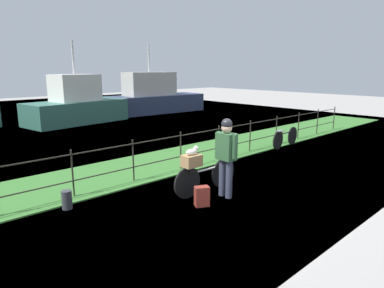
{
  "coord_description": "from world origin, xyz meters",
  "views": [
    {
      "loc": [
        -5.8,
        -4.56,
        2.68
      ],
      "look_at": [
        -0.37,
        1.31,
        0.9
      ],
      "focal_mm": 31.87,
      "sensor_mm": 36.0,
      "label": 1
    }
  ],
  "objects_px": {
    "bicycle_main": "(205,177)",
    "moored_boat_near": "(76,106)",
    "wooden_crate": "(192,161)",
    "bicycle_parked": "(285,137)",
    "cyclist_person": "(226,151)",
    "backpack_on_paving": "(202,196)",
    "mooring_bollard": "(67,200)",
    "moored_boat_mid": "(150,98)",
    "terrier_dog": "(193,151)"
  },
  "relations": [
    {
      "from": "bicycle_main",
      "to": "moored_boat_near",
      "type": "relative_size",
      "value": 0.34
    },
    {
      "from": "wooden_crate",
      "to": "bicycle_parked",
      "type": "relative_size",
      "value": 0.23
    },
    {
      "from": "cyclist_person",
      "to": "moored_boat_near",
      "type": "distance_m",
      "value": 11.99
    },
    {
      "from": "backpack_on_paving",
      "to": "bicycle_parked",
      "type": "height_order",
      "value": "bicycle_parked"
    },
    {
      "from": "backpack_on_paving",
      "to": "mooring_bollard",
      "type": "bearing_deg",
      "value": 167.61
    },
    {
      "from": "bicycle_main",
      "to": "mooring_bollard",
      "type": "relative_size",
      "value": 4.71
    },
    {
      "from": "mooring_bollard",
      "to": "moored_boat_near",
      "type": "height_order",
      "value": "moored_boat_near"
    },
    {
      "from": "cyclist_person",
      "to": "wooden_crate",
      "type": "bearing_deg",
      "value": 138.81
    },
    {
      "from": "moored_boat_near",
      "to": "wooden_crate",
      "type": "bearing_deg",
      "value": -103.15
    },
    {
      "from": "cyclist_person",
      "to": "moored_boat_mid",
      "type": "bearing_deg",
      "value": 60.4
    },
    {
      "from": "cyclist_person",
      "to": "bicycle_main",
      "type": "bearing_deg",
      "value": 108.13
    },
    {
      "from": "backpack_on_paving",
      "to": "bicycle_parked",
      "type": "distance_m",
      "value": 6.06
    },
    {
      "from": "wooden_crate",
      "to": "moored_boat_mid",
      "type": "bearing_deg",
      "value": 57.58
    },
    {
      "from": "cyclist_person",
      "to": "backpack_on_paving",
      "type": "distance_m",
      "value": 1.08
    },
    {
      "from": "cyclist_person",
      "to": "backpack_on_paving",
      "type": "xyz_separation_m",
      "value": [
        -0.72,
        -0.02,
        -0.8
      ]
    },
    {
      "from": "moored_boat_mid",
      "to": "bicycle_main",
      "type": "bearing_deg",
      "value": -121.04
    },
    {
      "from": "backpack_on_paving",
      "to": "moored_boat_mid",
      "type": "height_order",
      "value": "moored_boat_mid"
    },
    {
      "from": "terrier_dog",
      "to": "moored_boat_mid",
      "type": "height_order",
      "value": "moored_boat_mid"
    },
    {
      "from": "bicycle_parked",
      "to": "backpack_on_paving",
      "type": "bearing_deg",
      "value": -162.95
    },
    {
      "from": "bicycle_main",
      "to": "moored_boat_mid",
      "type": "distance_m",
      "value": 14.14
    },
    {
      "from": "wooden_crate",
      "to": "mooring_bollard",
      "type": "xyz_separation_m",
      "value": [
        -2.21,
        1.18,
        -0.61
      ]
    },
    {
      "from": "mooring_bollard",
      "to": "bicycle_main",
      "type": "bearing_deg",
      "value": -24.77
    },
    {
      "from": "wooden_crate",
      "to": "moored_boat_near",
      "type": "bearing_deg",
      "value": 76.85
    },
    {
      "from": "moored_boat_mid",
      "to": "moored_boat_near",
      "type": "bearing_deg",
      "value": -171.43
    },
    {
      "from": "cyclist_person",
      "to": "moored_boat_near",
      "type": "relative_size",
      "value": 0.33
    },
    {
      "from": "mooring_bollard",
      "to": "moored_boat_mid",
      "type": "distance_m",
      "value": 14.73
    },
    {
      "from": "moored_boat_near",
      "to": "cyclist_person",
      "type": "bearing_deg",
      "value": -100.12
    },
    {
      "from": "terrier_dog",
      "to": "wooden_crate",
      "type": "bearing_deg",
      "value": 177.61
    },
    {
      "from": "bicycle_main",
      "to": "wooden_crate",
      "type": "xyz_separation_m",
      "value": [
        -0.39,
        0.02,
        0.44
      ]
    },
    {
      "from": "wooden_crate",
      "to": "terrier_dog",
      "type": "bearing_deg",
      "value": -2.39
    },
    {
      "from": "wooden_crate",
      "to": "mooring_bollard",
      "type": "distance_m",
      "value": 2.58
    },
    {
      "from": "terrier_dog",
      "to": "moored_boat_near",
      "type": "relative_size",
      "value": 0.06
    },
    {
      "from": "wooden_crate",
      "to": "backpack_on_paving",
      "type": "xyz_separation_m",
      "value": [
        -0.18,
        -0.5,
        -0.6
      ]
    },
    {
      "from": "backpack_on_paving",
      "to": "moored_boat_mid",
      "type": "relative_size",
      "value": 0.06
    },
    {
      "from": "wooden_crate",
      "to": "moored_boat_near",
      "type": "height_order",
      "value": "moored_boat_near"
    },
    {
      "from": "wooden_crate",
      "to": "terrier_dog",
      "type": "xyz_separation_m",
      "value": [
        0.02,
        -0.0,
        0.2
      ]
    },
    {
      "from": "wooden_crate",
      "to": "terrier_dog",
      "type": "height_order",
      "value": "terrier_dog"
    },
    {
      "from": "bicycle_main",
      "to": "bicycle_parked",
      "type": "bearing_deg",
      "value": 13.95
    },
    {
      "from": "cyclist_person",
      "to": "mooring_bollard",
      "type": "distance_m",
      "value": 3.31
    },
    {
      "from": "wooden_crate",
      "to": "cyclist_person",
      "type": "distance_m",
      "value": 0.75
    },
    {
      "from": "backpack_on_paving",
      "to": "mooring_bollard",
      "type": "distance_m",
      "value": 2.63
    },
    {
      "from": "terrier_dog",
      "to": "bicycle_parked",
      "type": "bearing_deg",
      "value": 12.92
    },
    {
      "from": "bicycle_main",
      "to": "cyclist_person",
      "type": "bearing_deg",
      "value": -71.87
    },
    {
      "from": "terrier_dog",
      "to": "mooring_bollard",
      "type": "relative_size",
      "value": 0.86
    },
    {
      "from": "mooring_bollard",
      "to": "bicycle_parked",
      "type": "bearing_deg",
      "value": 0.72
    },
    {
      "from": "bicycle_parked",
      "to": "moored_boat_near",
      "type": "relative_size",
      "value": 0.33
    },
    {
      "from": "moored_boat_mid",
      "to": "terrier_dog",
      "type": "bearing_deg",
      "value": -122.33
    },
    {
      "from": "moored_boat_near",
      "to": "bicycle_parked",
      "type": "bearing_deg",
      "value": -73.56
    },
    {
      "from": "mooring_bollard",
      "to": "backpack_on_paving",
      "type": "bearing_deg",
      "value": -39.62
    },
    {
      "from": "terrier_dog",
      "to": "mooring_bollard",
      "type": "bearing_deg",
      "value": 152.07
    }
  ]
}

